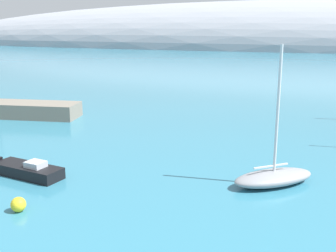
{
  "coord_description": "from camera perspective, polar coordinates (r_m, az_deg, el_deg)",
  "views": [
    {
      "loc": [
        10.63,
        -4.25,
        10.21
      ],
      "look_at": [
        1.17,
        26.22,
        2.39
      ],
      "focal_mm": 45.16,
      "sensor_mm": 36.0,
      "label": 1
    }
  ],
  "objects": [
    {
      "name": "motorboat_black_outer",
      "position": [
        30.49,
        -18.38,
        -5.67
      ],
      "size": [
        5.71,
        2.66,
        1.17
      ],
      "rotation": [
        0.0,
        0.0,
        6.09
      ],
      "color": "black",
      "rests_on": "water"
    },
    {
      "name": "mooring_buoy_yellow",
      "position": [
        25.18,
        -19.54,
        -9.95
      ],
      "size": [
        0.84,
        0.84,
        0.84
      ],
      "primitive_type": "sphere",
      "color": "yellow",
      "rests_on": "water"
    },
    {
      "name": "distant_ridge",
      "position": [
        186.18,
        18.83,
        9.92
      ],
      "size": [
        376.37,
        63.3,
        38.96
      ],
      "primitive_type": "ellipsoid",
      "color": "#999EA8",
      "rests_on": "ground"
    },
    {
      "name": "sailboat_grey_outer_mooring",
      "position": [
        28.25,
        14.07,
        -6.6
      ],
      "size": [
        5.85,
        5.34,
        8.97
      ],
      "rotation": [
        0.0,
        0.0,
        0.68
      ],
      "color": "gray",
      "rests_on": "water"
    }
  ]
}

